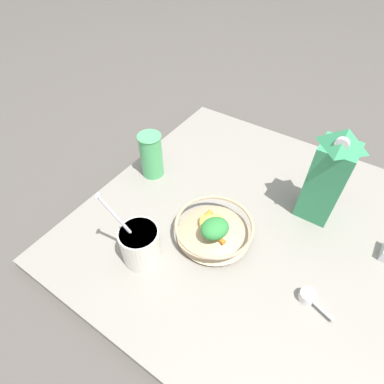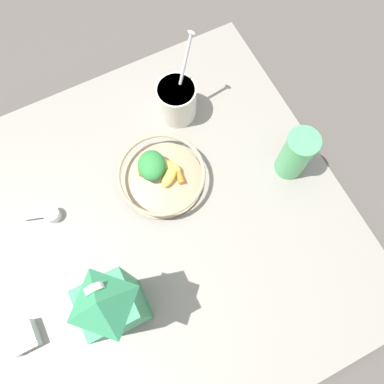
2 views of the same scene
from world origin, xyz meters
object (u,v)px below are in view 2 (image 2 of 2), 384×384
object	(u,v)px
fruit_bowl	(161,175)
spice_jar	(24,338)
milk_carton	(115,306)
drinking_cup	(296,154)
yogurt_tub	(177,100)

from	to	relation	value
fruit_bowl	spice_jar	xyz separation A→B (m)	(0.43, 0.20, -0.02)
milk_carton	spice_jar	xyz separation A→B (m)	(0.23, -0.04, -0.13)
fruit_bowl	drinking_cup	distance (m)	0.33
drinking_cup	yogurt_tub	bearing A→B (deg)	-56.04
yogurt_tub	spice_jar	bearing A→B (deg)	33.39
yogurt_tub	drinking_cup	size ratio (longest dim) A/B	1.54
yogurt_tub	drinking_cup	distance (m)	0.33
yogurt_tub	spice_jar	world-z (taller)	yogurt_tub
milk_carton	spice_jar	size ratio (longest dim) A/B	5.00
milk_carton	yogurt_tub	distance (m)	0.53
fruit_bowl	drinking_cup	bearing A→B (deg)	159.68
spice_jar	drinking_cup	bearing A→B (deg)	-172.99
spice_jar	yogurt_tub	bearing A→B (deg)	-146.61
milk_carton	yogurt_tub	size ratio (longest dim) A/B	1.25
yogurt_tub	drinking_cup	xyz separation A→B (m)	(-0.18, 0.27, 0.02)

